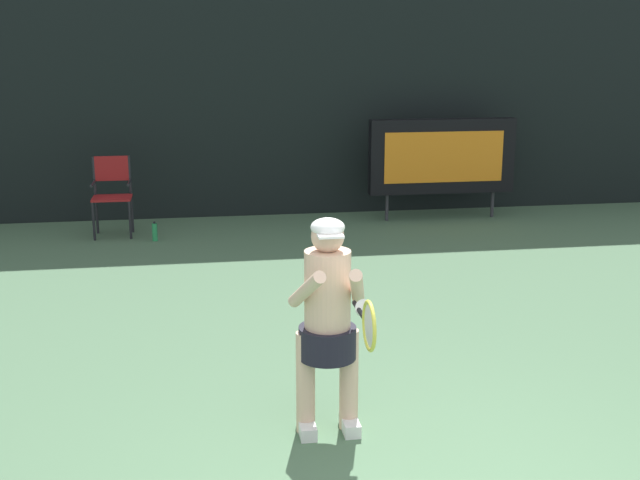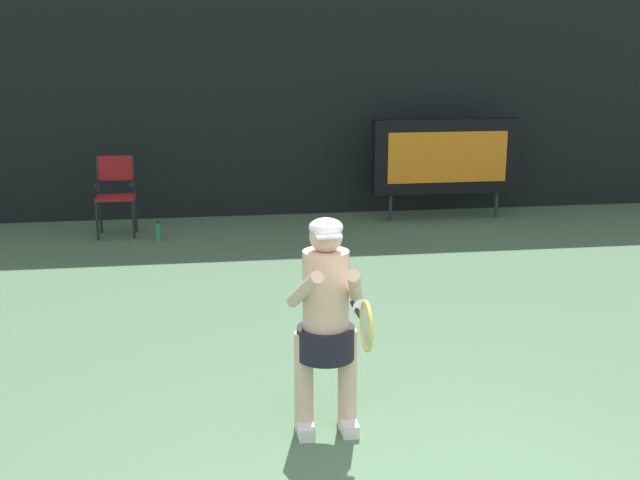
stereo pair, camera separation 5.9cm
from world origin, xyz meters
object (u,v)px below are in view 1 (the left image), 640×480
Objects in this scene: scoreboard at (442,156)px; tennis_player at (328,317)px; tennis_ball_loose at (342,306)px; tennis_racket at (368,325)px; water_bottle at (155,232)px; umpire_chair at (112,191)px.

scoreboard is 1.47× the size of tennis_player.
tennis_ball_loose is (-2.25, -3.90, -0.91)m from scoreboard.
tennis_racket is 3.22m from tennis_ball_loose.
tennis_player reaches higher than water_bottle.
tennis_racket reaches higher than water_bottle.
scoreboard is at bearing 82.08° from tennis_racket.
water_bottle is at bearing 121.56° from tennis_ball_loose.
water_bottle is (0.57, -0.43, -0.50)m from umpire_chair.
tennis_player reaches higher than tennis_ball_loose.
tennis_player is at bearing -102.82° from tennis_ball_loose.
tennis_racket is at bearing -72.49° from umpire_chair.
umpire_chair is 4.08× the size of water_bottle.
water_bottle is at bearing 103.75° from tennis_player.
scoreboard is at bearing 60.06° from tennis_ball_loose.
water_bottle is 0.18× the size of tennis_player.
tennis_racket reaches higher than umpire_chair.
tennis_ball_loose is (0.57, 2.49, -0.79)m from tennis_player.
tennis_racket reaches higher than tennis_ball_loose.
umpire_chair is at bearing 120.55° from tennis_racket.
scoreboard is at bearing 9.77° from water_bottle.
tennis_player is at bearing -76.25° from water_bottle.
tennis_ball_loose is at bearing 77.18° from tennis_player.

